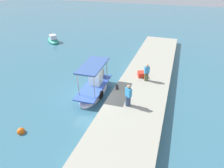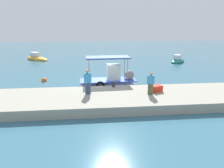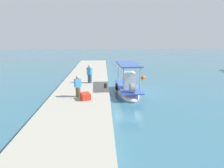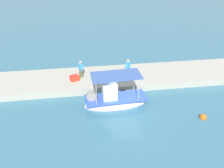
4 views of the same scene
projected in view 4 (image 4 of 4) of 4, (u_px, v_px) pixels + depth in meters
The scene contains 8 objects.
ground_plane at pixel (126, 105), 17.61m from camera, with size 120.00×120.00×0.00m, color #36697E.
dock_quay at pixel (117, 78), 21.00m from camera, with size 36.00×4.49×0.64m, color #9F9D8D.
main_fishing_boat at pixel (115, 99), 17.40m from camera, with size 5.18×2.07×3.09m.
fisherman_near_bollard at pixel (128, 69), 20.15m from camera, with size 0.54×0.56×1.75m.
fisherman_by_crate at pixel (81, 70), 20.15m from camera, with size 0.49×0.52×1.61m.
mooring_bollard at pixel (109, 84), 18.95m from camera, with size 0.24×0.24×0.40m, color #2D2D33.
cargo_crate at pixel (75, 78), 19.81m from camera, with size 0.76×0.61×0.46m, color red.
marker_buoy at pixel (203, 117), 16.09m from camera, with size 0.51×0.51×0.51m.
Camera 4 is at (3.15, 14.11, 10.27)m, focal length 34.70 mm.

